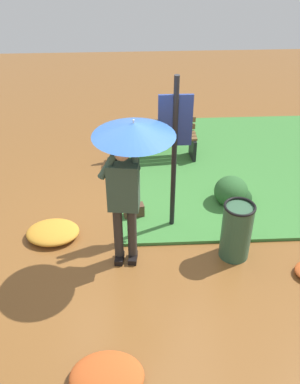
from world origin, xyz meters
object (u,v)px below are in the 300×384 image
Objects in this scene: info_sign_post at (175,139)px; park_bench at (157,140)px; trash_bin at (236,231)px; handbag at (134,211)px; person_with_umbrella at (129,159)px.

info_sign_post is 2.21m from park_bench.
park_bench is at bearing 108.39° from trash_bin.
park_bench is (-0.09, 1.95, -1.04)m from info_sign_post.
info_sign_post reaches higher than handbag.
trash_bin is at bearing -40.70° from info_sign_post.
trash_bin is at bearing -33.40° from handbag.
info_sign_post reaches higher than trash_bin.
park_bench is (0.47, 1.74, 0.28)m from handbag.
person_with_umbrella is 1.79m from trash_bin.
handbag is at bearing 87.13° from person_with_umbrella.
trash_bin is (0.78, -0.67, -1.03)m from info_sign_post.
info_sign_post is at bearing -87.42° from park_bench.
park_bench reaches higher than handbag.
person_with_umbrella reaches higher than handbag.
handbag is at bearing 159.42° from info_sign_post.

